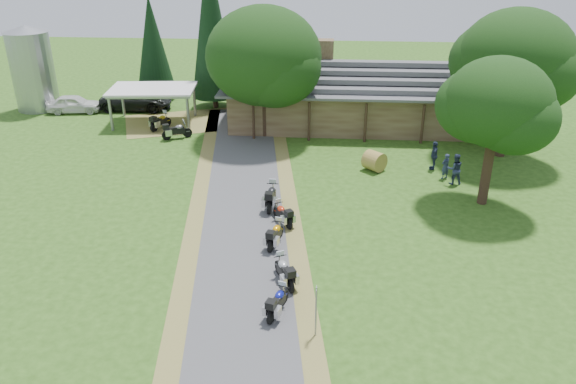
# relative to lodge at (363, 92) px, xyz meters

# --- Properties ---
(ground) EXTENTS (120.00, 120.00, 0.00)m
(ground) POSITION_rel_lodge_xyz_m (-6.00, -24.00, -2.45)
(ground) COLOR #2A4B15
(ground) RESTS_ON ground
(driveway) EXTENTS (51.95, 51.95, 0.00)m
(driveway) POSITION_rel_lodge_xyz_m (-6.50, -20.00, -2.45)
(driveway) COLOR #404042
(driveway) RESTS_ON ground
(lodge) EXTENTS (21.40, 9.40, 4.90)m
(lodge) POSITION_rel_lodge_xyz_m (0.00, 0.00, 0.00)
(lodge) COLOR brown
(lodge) RESTS_ON ground
(silo) EXTENTS (3.57, 3.57, 6.91)m
(silo) POSITION_rel_lodge_xyz_m (-27.16, 1.71, 1.01)
(silo) COLOR gray
(silo) RESTS_ON ground
(carport) EXTENTS (6.81, 4.88, 2.79)m
(carport) POSITION_rel_lodge_xyz_m (-16.24, -1.29, -1.06)
(carport) COLOR silver
(carport) RESTS_ON ground
(car_white_sedan) EXTENTS (3.12, 5.84, 1.85)m
(car_white_sedan) POSITION_rel_lodge_xyz_m (-23.71, 0.89, -1.52)
(car_white_sedan) COLOR silver
(car_white_sedan) RESTS_ON ground
(car_dark_suv) EXTENTS (2.90, 6.43, 2.43)m
(car_dark_suv) POSITION_rel_lodge_xyz_m (-18.82, 2.12, -1.23)
(car_dark_suv) COLOR black
(car_dark_suv) RESTS_ON ground
(motorcycle_row_a) EXTENTS (1.05, 1.81, 1.18)m
(motorcycle_row_a) POSITION_rel_lodge_xyz_m (-4.41, -24.78, -1.86)
(motorcycle_row_a) COLOR #10168E
(motorcycle_row_a) RESTS_ON ground
(motorcycle_row_b) EXTENTS (1.33, 1.95, 1.27)m
(motorcycle_row_b) POSITION_rel_lodge_xyz_m (-4.32, -22.65, -1.81)
(motorcycle_row_b) COLOR #A8A9AF
(motorcycle_row_b) RESTS_ON ground
(motorcycle_row_c) EXTENTS (0.99, 1.89, 1.23)m
(motorcycle_row_c) POSITION_rel_lodge_xyz_m (-5.01, -19.46, -1.83)
(motorcycle_row_c) COLOR #EB9903
(motorcycle_row_c) RESTS_ON ground
(motorcycle_row_d) EXTENTS (1.41, 1.77, 1.19)m
(motorcycle_row_d) POSITION_rel_lodge_xyz_m (-4.84, -17.26, -1.86)
(motorcycle_row_d) COLOR red
(motorcycle_row_d) RESTS_ON ground
(motorcycle_row_e) EXTENTS (0.75, 2.08, 1.41)m
(motorcycle_row_e) POSITION_rel_lodge_xyz_m (-5.62, -15.42, -1.75)
(motorcycle_row_e) COLOR black
(motorcycle_row_e) RESTS_ON ground
(motorcycle_carport_a) EXTENTS (1.42, 2.03, 1.33)m
(motorcycle_carport_a) POSITION_rel_lodge_xyz_m (-15.37, -2.80, -1.78)
(motorcycle_carport_a) COLOR gold
(motorcycle_carport_a) RESTS_ON ground
(motorcycle_carport_b) EXTENTS (2.03, 1.47, 1.34)m
(motorcycle_carport_b) POSITION_rel_lodge_xyz_m (-13.59, -4.83, -1.78)
(motorcycle_carport_b) COLOR slate
(motorcycle_carport_b) RESTS_ON ground
(person_a) EXTENTS (0.66, 0.62, 1.88)m
(person_a) POSITION_rel_lodge_xyz_m (4.55, -10.73, -1.51)
(person_a) COLOR #2A3452
(person_a) RESTS_ON ground
(person_b) EXTENTS (0.67, 0.51, 2.24)m
(person_b) POSITION_rel_lodge_xyz_m (4.95, -11.50, -1.33)
(person_b) COLOR #2A3452
(person_b) RESTS_ON ground
(person_c) EXTENTS (0.53, 0.67, 2.16)m
(person_c) POSITION_rel_lodge_xyz_m (4.09, -9.26, -1.37)
(person_c) COLOR #2A3452
(person_c) RESTS_ON ground
(hay_bale) EXTENTS (1.67, 1.67, 1.23)m
(hay_bale) POSITION_rel_lodge_xyz_m (0.34, -9.73, -1.83)
(hay_bale) COLOR olive
(hay_bale) RESTS_ON ground
(sign_post) EXTENTS (0.39, 0.06, 2.16)m
(sign_post) POSITION_rel_lodge_xyz_m (-2.88, -26.02, -1.37)
(sign_post) COLOR gray
(sign_post) RESTS_ON ground
(oak_lodge_left) EXTENTS (8.10, 8.10, 9.47)m
(oak_lodge_left) POSITION_rel_lodge_xyz_m (-7.27, -3.76, 2.29)
(oak_lodge_left) COLOR black
(oak_lodge_left) RESTS_ON ground
(oak_lodge_right) EXTENTS (7.21, 7.21, 10.57)m
(oak_lodge_right) POSITION_rel_lodge_xyz_m (8.97, -6.53, 2.84)
(oak_lodge_right) COLOR black
(oak_lodge_right) RESTS_ON ground
(oak_driveway) EXTENTS (5.53, 5.53, 9.32)m
(oak_driveway) POSITION_rel_lodge_xyz_m (6.05, -14.04, 2.21)
(oak_driveway) COLOR black
(oak_driveway) RESTS_ON ground
(cedar_near) EXTENTS (3.78, 3.78, 12.93)m
(cedar_near) POSITION_rel_lodge_xyz_m (-12.31, 3.30, 4.01)
(cedar_near) COLOR black
(cedar_near) RESTS_ON ground
(cedar_far) EXTENTS (3.34, 3.34, 8.96)m
(cedar_far) POSITION_rel_lodge_xyz_m (-17.99, 5.42, 2.03)
(cedar_far) COLOR black
(cedar_far) RESTS_ON ground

